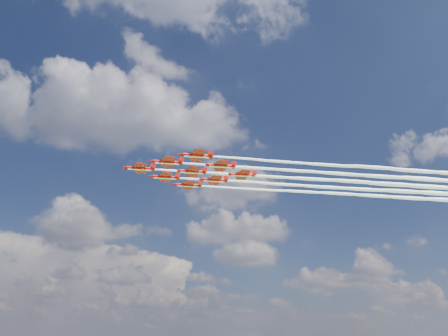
# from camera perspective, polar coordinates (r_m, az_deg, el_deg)

# --- Properties ---
(jet_lead) EXTENTS (129.87, 12.92, 2.88)m
(jet_lead) POSITION_cam_1_polar(r_m,az_deg,el_deg) (161.03, 11.33, -1.43)
(jet_lead) COLOR #B30E09
(jet_row2_port) EXTENTS (129.87, 12.92, 2.88)m
(jet_row2_port) POSITION_cam_1_polar(r_m,az_deg,el_deg) (158.32, 15.24, -0.72)
(jet_row2_port) COLOR #B30E09
(jet_row2_starb) EXTENTS (129.87, 12.92, 2.88)m
(jet_row2_starb) POSITION_cam_1_polar(r_m,az_deg,el_deg) (170.50, 13.28, -2.42)
(jet_row2_starb) COLOR #B30E09
(jet_row3_port) EXTENTS (129.87, 12.92, 2.88)m
(jet_row3_port) POSITION_cam_1_polar(r_m,az_deg,el_deg) (156.40, 19.26, 0.01)
(jet_row3_port) COLOR #B30E09
(jet_row3_centre) EXTENTS (129.87, 12.92, 2.88)m
(jet_row3_centre) POSITION_cam_1_polar(r_m,az_deg,el_deg) (168.11, 17.00, -1.76)
(jet_row3_centre) COLOR #B30E09
(jet_row3_starb) EXTENTS (129.87, 12.92, 2.88)m
(jet_row3_starb) POSITION_cam_1_polar(r_m,az_deg,el_deg) (180.20, 15.03, -3.30)
(jet_row3_starb) COLOR #B30E09
(jet_row4_port) EXTENTS (129.87, 12.92, 2.88)m
(jet_row4_port) POSITION_cam_1_polar(r_m,az_deg,el_deg) (166.47, 20.80, -1.08)
(jet_row4_port) COLOR #B30E09
(jet_row4_starb) EXTENTS (129.87, 12.92, 2.88)m
(jet_row4_starb) POSITION_cam_1_polar(r_m,az_deg,el_deg) (178.10, 18.56, -2.68)
(jet_row4_starb) COLOR #B30E09
(jet_tail) EXTENTS (129.87, 12.92, 2.88)m
(jet_tail) POSITION_cam_1_polar(r_m,az_deg,el_deg) (176.71, 22.16, -2.04)
(jet_tail) COLOR #B30E09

